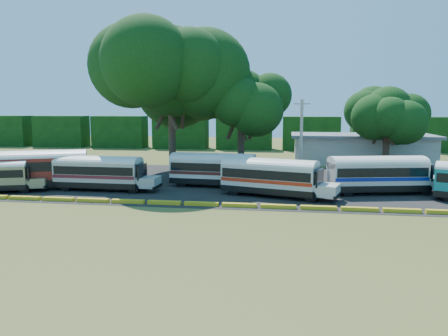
# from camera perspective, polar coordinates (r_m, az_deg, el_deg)

# --- Properties ---
(ground) EXTENTS (160.00, 160.00, 0.00)m
(ground) POSITION_cam_1_polar(r_m,az_deg,el_deg) (33.75, -5.83, -5.22)
(ground) COLOR #3C4717
(ground) RESTS_ON ground
(asphalt_strip) EXTENTS (64.00, 24.00, 0.02)m
(asphalt_strip) POSITION_cam_1_polar(r_m,az_deg,el_deg) (45.07, -0.81, -1.84)
(asphalt_strip) COLOR black
(asphalt_strip) RESTS_ON ground
(curb) EXTENTS (53.70, 0.45, 0.30)m
(curb) POSITION_cam_1_polar(r_m,az_deg,el_deg) (34.66, -5.42, -4.61)
(curb) COLOR gold
(curb) RESTS_ON ground
(terminal_building) EXTENTS (19.00, 9.00, 4.00)m
(terminal_building) POSITION_cam_1_polar(r_m,az_deg,el_deg) (62.83, 17.49, 2.43)
(terminal_building) COLOR beige
(terminal_building) RESTS_ON ground
(treeline_backdrop) EXTENTS (130.00, 4.00, 6.00)m
(treeline_backdrop) POSITION_cam_1_polar(r_m,az_deg,el_deg) (80.38, 2.68, 4.61)
(treeline_backdrop) COLOR black
(treeline_backdrop) RESTS_ON ground
(bus_red) EXTENTS (11.29, 7.05, 3.67)m
(bus_red) POSITION_cam_1_polar(r_m,az_deg,el_deg) (44.46, -22.99, 0.12)
(bus_red) COLOR black
(bus_red) RESTS_ON ground
(bus_cream_west) EXTENTS (9.80, 2.64, 3.21)m
(bus_cream_west) POSITION_cam_1_polar(r_m,az_deg,el_deg) (41.93, -15.80, -0.38)
(bus_cream_west) COLOR black
(bus_cream_west) RESTS_ON ground
(bus_cream_east) EXTENTS (10.14, 3.27, 3.28)m
(bus_cream_east) POSITION_cam_1_polar(r_m,az_deg,el_deg) (42.25, -1.15, 0.04)
(bus_cream_east) COLOR black
(bus_cream_east) RESTS_ON ground
(bus_white_red) EXTENTS (10.32, 5.22, 3.30)m
(bus_white_red) POSITION_cam_1_polar(r_m,az_deg,el_deg) (37.77, 6.27, -0.94)
(bus_white_red) COLOR black
(bus_white_red) RESTS_ON ground
(bus_white_blue) EXTENTS (10.63, 4.71, 3.39)m
(bus_white_blue) POSITION_cam_1_polar(r_m,az_deg,el_deg) (41.09, 19.63, -0.56)
(bus_white_blue) COLOR black
(bus_white_blue) RESTS_ON ground
(tree_west) EXTENTS (13.76, 13.76, 16.62)m
(tree_west) POSITION_cam_1_polar(r_m,az_deg,el_deg) (50.17, -6.93, 12.33)
(tree_west) COLOR #332419
(tree_west) RESTS_ON ground
(tree_center) EXTENTS (8.46, 8.46, 12.01)m
(tree_center) POSITION_cam_1_polar(r_m,az_deg,el_deg) (50.77, 2.27, 9.27)
(tree_center) COLOR #332419
(tree_center) RESTS_ON ground
(tree_east) EXTENTS (7.99, 7.99, 10.20)m
(tree_east) POSITION_cam_1_polar(r_m,az_deg,el_deg) (57.03, 20.62, 6.99)
(tree_east) COLOR #332419
(tree_east) RESTS_ON ground
(utility_pole) EXTENTS (1.60, 0.30, 8.41)m
(utility_pole) POSITION_cam_1_polar(r_m,az_deg,el_deg) (43.63, 10.04, 3.42)
(utility_pole) COLOR gray
(utility_pole) RESTS_ON ground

